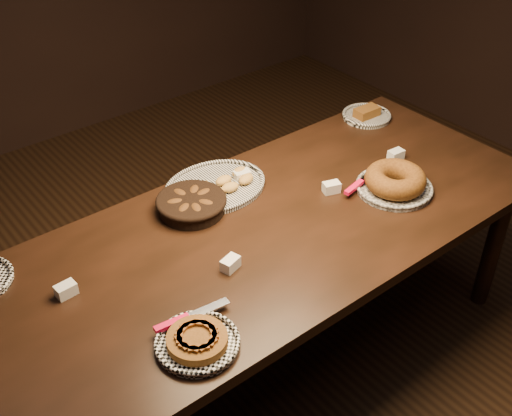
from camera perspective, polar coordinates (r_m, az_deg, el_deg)
ground at (r=3.01m, az=0.84°, el=-13.09°), size 5.00×5.00×0.00m
buffet_table at (r=2.54m, az=0.97°, el=-3.02°), size 2.40×1.00×0.75m
apple_tart_plate at (r=2.04m, az=-5.27°, el=-11.69°), size 0.32×0.27×0.05m
madeleine_platter at (r=2.69m, az=-3.67°, el=1.92°), size 0.45×0.36×0.05m
bundt_cake_plate at (r=2.73m, az=12.23°, el=2.28°), size 0.37×0.32×0.10m
croissant_basket at (r=2.56m, az=-5.76°, el=0.43°), size 0.28×0.28×0.07m
loaf_plate at (r=3.28m, az=9.81°, el=8.16°), size 0.24×0.24×0.06m
tent_cards at (r=2.55m, az=0.68°, el=-0.06°), size 1.62×0.49×0.04m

